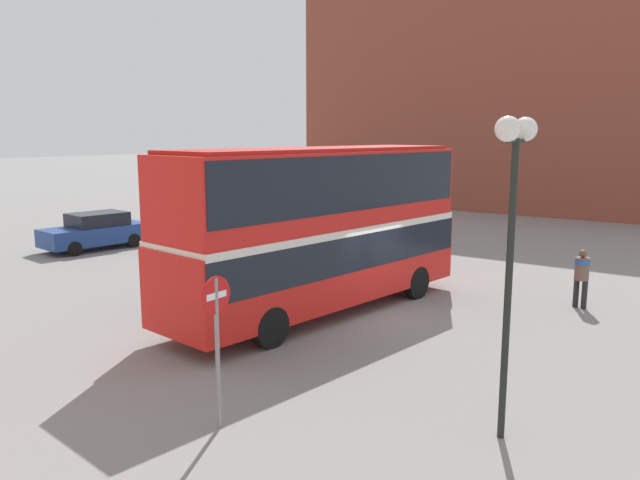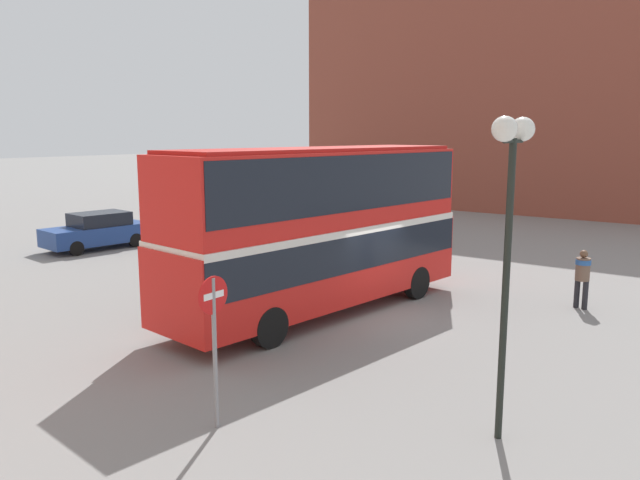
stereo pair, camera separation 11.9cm
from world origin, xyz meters
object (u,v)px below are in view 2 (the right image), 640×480
Objects in this scene: double_decker_bus at (320,220)px; parked_car_kerb_far at (381,228)px; pedestrian_foreground at (583,273)px; street_lamp_twin_globe at (511,190)px; parked_car_kerb_near at (218,209)px; parked_car_side_street at (97,231)px; no_entry_sign at (214,326)px.

double_decker_bus is 2.45× the size of parked_car_kerb_far.
pedestrian_foreground is 0.42× the size of parked_car_kerb_far.
pedestrian_foreground is 9.81m from street_lamp_twin_globe.
parked_car_kerb_near is at bearing -89.11° from pedestrian_foreground.
street_lamp_twin_globe reaches higher than parked_car_kerb_far.
parked_car_side_street is (2.35, 14.08, -1.90)m from double_decker_bus.
double_decker_bus is 3.76× the size of no_entry_sign.
parked_car_kerb_near is at bearing 54.91° from street_lamp_twin_globe.
parked_car_side_street is (-9.20, -1.64, 0.03)m from parked_car_kerb_near.
no_entry_sign is (-2.55, 4.19, -2.39)m from street_lamp_twin_globe.
no_entry_sign is at bearing 2.22° from pedestrian_foreground.
street_lamp_twin_globe is at bearing 23.34° from pedestrian_foreground.
pedestrian_foreground reaches higher than parked_car_side_street.
pedestrian_foreground is at bearing 104.16° from parked_car_side_street.
pedestrian_foreground reaches higher than parked_car_kerb_near.
parked_car_side_street is at bearing 128.73° from parked_car_kerb_far.
parked_car_kerb_far is at bearing -89.37° from parked_car_kerb_near.
no_entry_sign is at bearing 68.15° from parked_car_side_street.
pedestrian_foreground is at bearing -43.81° from double_decker_bus.
no_entry_sign is at bearing -131.23° from parked_car_kerb_near.
no_entry_sign reaches higher than parked_car_side_street.
double_decker_bus is 1.91× the size of street_lamp_twin_globe.
parked_car_side_street is 0.87× the size of street_lamp_twin_globe.
pedestrian_foreground is at bearing -103.26° from parked_car_kerb_near.
no_entry_sign reaches higher than parked_car_kerb_near.
double_decker_bus reaches higher than parked_car_kerb_far.
pedestrian_foreground is at bearing -15.71° from no_entry_sign.
parked_car_kerb_far is (10.93, 4.38, -1.95)m from double_decker_bus.
street_lamp_twin_globe is 5.46m from no_entry_sign.
double_decker_bus is 7.47m from no_entry_sign.
double_decker_bus is 11.94m from parked_car_kerb_far.
no_entry_sign is (-18.46, -18.45, 1.08)m from parked_car_kerb_near.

